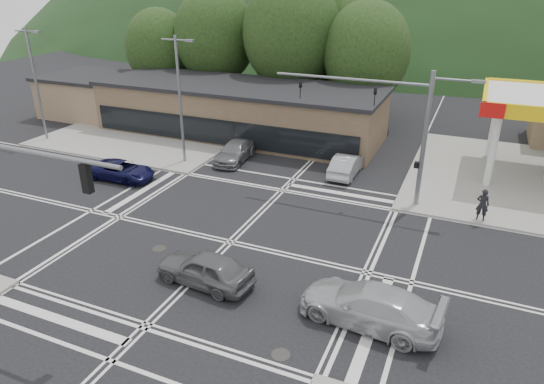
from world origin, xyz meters
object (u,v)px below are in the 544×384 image
at_px(car_queue_a, 347,165).
at_px(pedestrian, 483,205).
at_px(car_blue_west, 121,170).
at_px(car_queue_b, 365,139).
at_px(car_northbound, 235,152).
at_px(car_grey_center, 205,269).
at_px(car_silver_east, 369,305).

bearing_deg(car_queue_a, pedestrian, 155.79).
bearing_deg(car_blue_west, car_queue_a, -65.37).
bearing_deg(car_queue_b, car_northbound, 32.92).
distance_m(car_grey_center, car_queue_a, 15.26).
height_order(car_queue_b, car_northbound, car_queue_b).
height_order(car_blue_west, car_northbound, car_northbound).
bearing_deg(car_northbound, car_grey_center, -72.64).
bearing_deg(car_queue_b, car_blue_west, 37.26).
bearing_deg(pedestrian, car_northbound, -7.01).
bearing_deg(car_queue_a, car_silver_east, 108.34).
relative_size(car_blue_west, car_queue_a, 1.03).
bearing_deg(car_queue_b, pedestrian, 124.97).
height_order(car_silver_east, pedestrian, pedestrian).
height_order(car_queue_a, pedestrian, pedestrian).
height_order(car_queue_b, pedestrian, pedestrian).
bearing_deg(car_queue_a, car_northbound, 3.64).
xyz_separation_m(car_grey_center, pedestrian, (11.08, 11.17, 0.31)).
bearing_deg(car_northbound, car_queue_a, -1.28).
xyz_separation_m(car_silver_east, pedestrian, (3.79, 10.94, 0.26)).
xyz_separation_m(car_blue_west, car_queue_b, (13.55, 12.97, 0.08)).
height_order(car_queue_a, car_queue_b, car_queue_a).
bearing_deg(car_queue_b, car_queue_a, 84.89).
height_order(car_grey_center, car_northbound, car_grey_center).
xyz_separation_m(car_blue_west, pedestrian, (22.45, 2.89, 0.44)).
distance_m(car_blue_west, car_northbound, 8.24).
relative_size(car_queue_a, pedestrian, 2.39).
xyz_separation_m(car_silver_east, car_queue_a, (-4.96, 14.84, -0.09)).
xyz_separation_m(car_blue_west, car_silver_east, (18.66, -8.04, 0.18)).
distance_m(car_grey_center, pedestrian, 15.74).
relative_size(car_grey_center, pedestrian, 2.43).
xyz_separation_m(car_blue_west, car_northbound, (5.37, 6.25, 0.06)).
bearing_deg(car_silver_east, car_northbound, -131.47).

